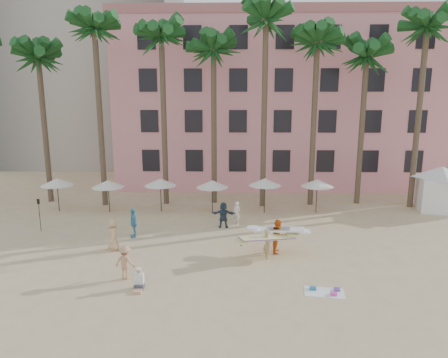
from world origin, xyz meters
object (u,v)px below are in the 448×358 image
Objects in this scene: carrier_yellow at (267,241)px; pink_hotel at (294,104)px; cabana at (440,184)px; carrier_white at (278,235)px.

pink_hotel is at bearing 78.59° from carrier_yellow.
cabana is at bearing -51.81° from pink_hotel.
pink_hotel reaches higher than carrier_white.
cabana reaches higher than carrier_yellow.
cabana is 16.33m from carrier_white.
cabana is 1.82× the size of carrier_white.
cabana is 17.40m from carrier_yellow.
carrier_yellow is at bearing -101.41° from pink_hotel.
pink_hotel is at bearing 128.19° from cabana.
cabana is at bearing 34.66° from carrier_yellow.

